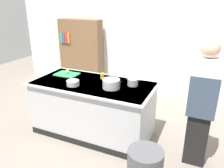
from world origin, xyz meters
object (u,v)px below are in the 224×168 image
Objects in this scene: mixing_bowl at (73,83)px; stock_pot at (111,84)px; person_chef at (202,103)px; juice_cup at (102,76)px; onion at (67,71)px; sauce_pan at (133,82)px; bookshelf at (81,54)px.

stock_pot is at bearing 13.93° from mixing_bowl.
mixing_bowl is at bearing 108.67° from person_chef.
juice_cup is at bearing 93.17° from person_chef.
onion is 0.71× the size of juice_cup.
stock_pot is at bearing -136.82° from sauce_pan.
person_chef reaches higher than bookshelf.
bookshelf is at bearing 118.85° from mixing_bowl.
onion is at bearing 164.58° from stock_pot.
mixing_bowl is at bearing -61.15° from bookshelf.
onion reaches higher than mixing_bowl.
juice_cup is (-0.30, 0.31, -0.02)m from stock_pot.
bookshelf is at bearing 114.22° from onion.
stock_pot is 0.35m from sauce_pan.
onion is 0.67m from juice_cup.
sauce_pan reaches higher than onion.
juice_cup reaches higher than mixing_bowl.
person_chef is at bearing -7.03° from onion.
onion is 0.04× the size of bookshelf.
mixing_bowl is (-0.58, -0.14, -0.03)m from stock_pot.
bookshelf is (-1.96, 1.64, -0.10)m from sauce_pan.
juice_cup is 0.06× the size of person_chef.
sauce_pan is at bearing -1.30° from onion.
onion is at bearing 133.38° from mixing_bowl.
bookshelf reaches higher than sauce_pan.
stock_pot is 0.19× the size of person_chef.
stock_pot is at bearing 104.09° from person_chef.
juice_cup is (-0.56, 0.07, -0.00)m from sauce_pan.
mixing_bowl is (0.39, -0.41, -0.01)m from onion.
sauce_pan reaches higher than juice_cup.
person_chef reaches higher than stock_pot.
person_chef is 3.53m from bookshelf.
stock_pot reaches higher than onion.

